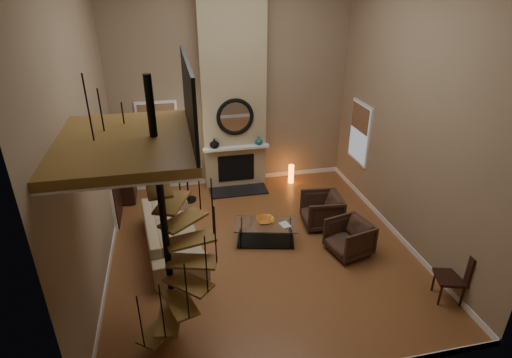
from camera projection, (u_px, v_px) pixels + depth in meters
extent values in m
cube|color=#9D6132|center=(260.00, 248.00, 8.53)|extent=(6.00, 6.50, 0.01)
cube|color=#8F785C|center=(232.00, 81.00, 10.18)|extent=(6.00, 0.02, 5.50)
cube|color=#8F785C|center=(327.00, 211.00, 4.47)|extent=(6.00, 0.02, 5.50)
cube|color=#8F785C|center=(83.00, 133.00, 6.75)|extent=(0.02, 6.50, 5.50)
cube|color=#8F785C|center=(413.00, 110.00, 7.90)|extent=(0.02, 6.50, 5.50)
cube|color=white|center=(234.00, 179.00, 11.35)|extent=(6.00, 0.02, 0.12)
cube|color=white|center=(110.00, 264.00, 7.94)|extent=(0.02, 6.50, 0.12)
cube|color=white|center=(392.00, 229.00, 9.07)|extent=(0.02, 6.50, 0.12)
cube|color=tan|center=(233.00, 83.00, 10.01)|extent=(1.60, 0.38, 5.50)
cube|color=black|center=(239.00, 191.00, 10.78)|extent=(1.50, 0.60, 0.04)
cube|color=black|center=(236.00, 168.00, 10.80)|extent=(0.95, 0.02, 0.72)
cube|color=white|center=(236.00, 148.00, 10.47)|extent=(1.70, 0.18, 0.06)
torus|color=black|center=(235.00, 117.00, 10.17)|extent=(0.94, 0.10, 0.94)
cylinder|color=white|center=(235.00, 117.00, 10.18)|extent=(0.80, 0.01, 0.80)
imported|color=black|center=(214.00, 143.00, 10.33)|extent=(0.24, 0.24, 0.25)
imported|color=#185456|center=(259.00, 141.00, 10.56)|extent=(0.20, 0.20, 0.21)
cube|color=white|center=(158.00, 131.00, 10.31)|extent=(1.02, 0.04, 1.52)
cube|color=#8C9EB2|center=(158.00, 131.00, 10.28)|extent=(0.90, 0.01, 1.40)
cube|color=brown|center=(157.00, 123.00, 10.18)|extent=(0.90, 0.01, 0.98)
cube|color=white|center=(360.00, 133.00, 10.15)|extent=(0.04, 1.02, 1.52)
cube|color=#8C9EB2|center=(359.00, 133.00, 10.15)|extent=(0.01, 0.90, 1.40)
cube|color=brown|center=(360.00, 118.00, 9.98)|extent=(0.01, 0.90, 0.63)
cube|color=white|center=(112.00, 179.00, 9.09)|extent=(0.06, 1.05, 2.16)
cube|color=black|center=(114.00, 179.00, 9.10)|extent=(0.05, 0.90, 2.05)
cube|color=#8C9EB2|center=(112.00, 162.00, 8.92)|extent=(0.01, 0.60, 0.90)
cube|color=brown|center=(126.00, 143.00, 5.15)|extent=(1.70, 2.20, 0.12)
cube|color=white|center=(127.00, 148.00, 5.18)|extent=(1.70, 2.20, 0.03)
cube|color=black|center=(189.00, 97.00, 5.07)|extent=(0.04, 2.20, 0.94)
cylinder|color=black|center=(163.00, 219.00, 5.73)|extent=(0.10, 0.10, 4.02)
cube|color=brown|center=(160.00, 329.00, 6.20)|extent=(0.71, 0.78, 0.04)
cylinder|color=black|center=(141.00, 322.00, 5.71)|extent=(0.02, 0.02, 0.94)
cube|color=brown|center=(169.00, 318.00, 6.06)|extent=(0.46, 0.77, 0.04)
cylinder|color=black|center=(162.00, 312.00, 5.53)|extent=(0.02, 0.02, 0.94)
cube|color=brown|center=(180.00, 302.00, 5.99)|extent=(0.55, 0.79, 0.04)
cylinder|color=black|center=(187.00, 292.00, 5.50)|extent=(0.02, 0.02, 0.94)
cube|color=brown|center=(188.00, 283.00, 5.98)|extent=(0.75, 0.74, 0.04)
cylinder|color=black|center=(206.00, 265.00, 5.61)|extent=(0.02, 0.02, 0.94)
cube|color=brown|center=(192.00, 261.00, 6.02)|extent=(0.79, 0.53, 0.04)
cylinder|color=black|center=(215.00, 235.00, 5.79)|extent=(0.02, 0.02, 0.94)
cube|color=brown|center=(191.00, 240.00, 6.06)|extent=(0.77, 0.48, 0.04)
cylinder|color=black|center=(212.00, 207.00, 5.98)|extent=(0.02, 0.02, 0.94)
cube|color=brown|center=(184.00, 220.00, 6.07)|extent=(0.77, 0.72, 0.04)
cylinder|color=black|center=(199.00, 183.00, 6.12)|extent=(0.02, 0.02, 0.94)
cube|color=brown|center=(172.00, 202.00, 6.01)|extent=(0.58, 0.79, 0.04)
cylinder|color=black|center=(178.00, 163.00, 6.13)|extent=(0.02, 0.02, 0.94)
cube|color=brown|center=(158.00, 187.00, 5.89)|extent=(0.41, 0.75, 0.04)
cylinder|color=black|center=(152.00, 148.00, 5.99)|extent=(0.02, 0.02, 0.94)
cube|color=brown|center=(144.00, 173.00, 5.69)|extent=(0.68, 0.79, 0.04)
cylinder|color=black|center=(126.00, 135.00, 5.71)|extent=(0.02, 0.02, 0.94)
cube|color=brown|center=(133.00, 161.00, 5.44)|extent=(0.80, 0.64, 0.04)
cylinder|color=black|center=(103.00, 124.00, 5.32)|extent=(0.02, 0.02, 0.94)
cube|color=brown|center=(126.00, 147.00, 5.17)|extent=(0.72, 0.34, 0.04)
cylinder|color=black|center=(89.00, 113.00, 4.90)|extent=(0.02, 0.02, 0.94)
cube|color=black|center=(124.00, 164.00, 10.03)|extent=(0.39, 0.82, 1.84)
imported|color=tan|center=(171.00, 233.00, 8.32)|extent=(1.27, 2.66, 0.75)
imported|color=#3E271C|center=(325.00, 210.00, 9.21)|extent=(0.92, 0.90, 0.77)
imported|color=#3E271C|center=(352.00, 237.00, 8.26)|extent=(0.94, 0.93, 0.72)
cube|color=silver|center=(266.00, 224.00, 8.53)|extent=(1.42, 0.94, 0.02)
cube|color=black|center=(266.00, 241.00, 8.71)|extent=(1.28, 0.81, 0.02)
cylinder|color=black|center=(240.00, 239.00, 8.44)|extent=(0.04, 0.04, 0.48)
cylinder|color=black|center=(291.00, 239.00, 8.42)|extent=(0.04, 0.04, 0.48)
cylinder|color=black|center=(242.00, 227.00, 8.83)|extent=(0.04, 0.04, 0.48)
cylinder|color=black|center=(290.00, 228.00, 8.81)|extent=(0.04, 0.04, 0.48)
imported|color=#C36C22|center=(265.00, 221.00, 8.55)|extent=(0.38, 0.38, 0.09)
imported|color=gray|center=(284.00, 225.00, 8.45)|extent=(0.23, 0.28, 0.02)
cylinder|color=black|center=(189.00, 200.00, 10.36)|extent=(0.39, 0.39, 0.03)
cylinder|color=black|center=(186.00, 171.00, 10.01)|extent=(0.04, 0.04, 1.66)
cylinder|color=#F2E5C6|center=(184.00, 143.00, 9.69)|extent=(0.43, 0.43, 0.34)
cylinder|color=orange|center=(291.00, 174.00, 11.17)|extent=(0.15, 0.15, 0.53)
cube|color=black|center=(450.00, 278.00, 7.00)|extent=(0.58, 0.58, 0.05)
cube|color=black|center=(466.00, 266.00, 6.87)|extent=(0.17, 0.44, 0.55)
cylinder|color=black|center=(440.00, 295.00, 6.95)|extent=(0.05, 0.05, 0.45)
cylinder|color=black|center=(462.00, 296.00, 6.92)|extent=(0.05, 0.05, 0.45)
cylinder|color=black|center=(434.00, 281.00, 7.27)|extent=(0.05, 0.05, 0.45)
cylinder|color=black|center=(454.00, 282.00, 7.25)|extent=(0.05, 0.05, 0.45)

